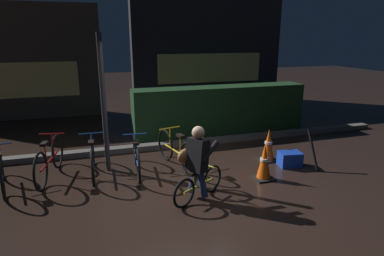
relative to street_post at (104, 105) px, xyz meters
The scene contains 16 objects.
ground_plane 2.25m from the street_post, 41.38° to the right, with size 40.00×40.00×0.00m, color black.
sidewalk_curb 2.11m from the street_post, 36.29° to the left, with size 12.00×0.24×0.12m, color #56544F.
hedge_row 3.75m from the street_post, 31.00° to the left, with size 4.80×0.70×1.27m, color #19381C.
storefront_left 5.82m from the street_post, 114.00° to the left, with size 5.15×0.54×3.59m.
storefront_right 7.45m from the street_post, 54.38° to the left, with size 5.96×0.54×4.83m.
street_post is the anchor object (origin of this frame).
parked_bike_leftmost 2.08m from the street_post, behind, with size 0.49×1.58×0.74m.
parked_bike_left_mid 1.43m from the street_post, behind, with size 0.47×1.70×0.79m.
parked_bike_center_left 1.03m from the street_post, 150.05° to the right, with size 0.46×1.67×0.77m.
parked_bike_center_right 1.17m from the street_post, 30.16° to the right, with size 0.46×1.57×0.72m.
parked_bike_right_mid 1.68m from the street_post, 11.30° to the right, with size 0.50×1.65×0.77m.
traffic_cone_near 3.20m from the street_post, 25.34° to the right, with size 0.36×0.36×0.67m.
traffic_cone_far 3.48m from the street_post, ahead, with size 0.36×0.36×0.70m.
blue_crate 3.87m from the street_post, 14.15° to the right, with size 0.44×0.32×0.30m, color #193DB7.
cyclist 2.24m from the street_post, 52.61° to the right, with size 1.04×0.66×1.25m.
closed_umbrella 4.18m from the street_post, 16.38° to the right, with size 0.05×0.05×0.85m, color black.
Camera 1 is at (-1.59, -5.11, 2.57)m, focal length 30.68 mm.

